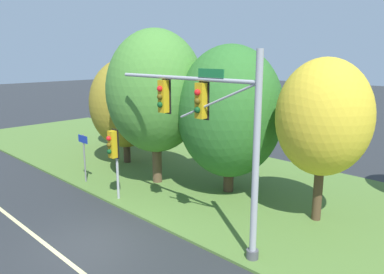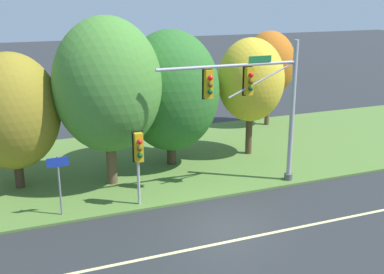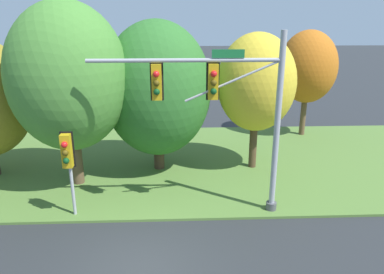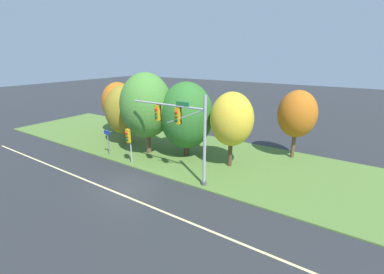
{
  "view_description": "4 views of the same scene",
  "coord_description": "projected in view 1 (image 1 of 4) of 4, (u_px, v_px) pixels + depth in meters",
  "views": [
    {
      "loc": [
        11.22,
        -6.25,
        6.62
      ],
      "look_at": [
        1.14,
        4.03,
        3.44
      ],
      "focal_mm": 35.0,
      "sensor_mm": 36.0,
      "label": 1
    },
    {
      "loc": [
        -7.54,
        -15.43,
        8.82
      ],
      "look_at": [
        0.23,
        4.08,
        2.49
      ],
      "focal_mm": 45.0,
      "sensor_mm": 36.0,
      "label": 2
    },
    {
      "loc": [
        1.25,
        -9.66,
        7.32
      ],
      "look_at": [
        1.8,
        3.09,
        3.08
      ],
      "focal_mm": 35.0,
      "sensor_mm": 36.0,
      "label": 3
    },
    {
      "loc": [
        13.51,
        -11.81,
        9.32
      ],
      "look_at": [
        3.43,
        3.61,
        3.45
      ],
      "focal_mm": 24.0,
      "sensor_mm": 36.0,
      "label": 4
    }
  ],
  "objects": [
    {
      "name": "tree_behind_signpost",
      "position": [
        156.0,
        92.0,
        18.64
      ],
      "size": [
        4.91,
        4.91,
        7.79
      ],
      "color": "brown",
      "rests_on": "grass_verge"
    },
    {
      "name": "pedestrian_signal_near_kerb",
      "position": [
        113.0,
        149.0,
        16.7
      ],
      "size": [
        0.46,
        0.55,
        3.29
      ],
      "color": "#9EA0A5",
      "rests_on": "grass_verge"
    },
    {
      "name": "lane_stripe",
      "position": [
        59.0,
        255.0,
        12.62
      ],
      "size": [
        36.0,
        0.16,
        0.01
      ],
      "primitive_type": "cube",
      "color": "beige",
      "rests_on": "ground"
    },
    {
      "name": "tree_mid_verge",
      "position": [
        230.0,
        112.0,
        17.46
      ],
      "size": [
        4.96,
        4.96,
        7.01
      ],
      "color": "#423021",
      "rests_on": "grass_verge"
    },
    {
      "name": "ground_plane",
      "position": [
        91.0,
        243.0,
        13.45
      ],
      "size": [
        160.0,
        160.0,
        0.0
      ],
      "primitive_type": "plane",
      "color": "#282B2D"
    },
    {
      "name": "route_sign_post",
      "position": [
        84.0,
        151.0,
        19.3
      ],
      "size": [
        0.86,
        0.08,
        2.53
      ],
      "color": "slate",
      "rests_on": "grass_verge"
    },
    {
      "name": "traffic_signal_mast",
      "position": [
        211.0,
        124.0,
        12.59
      ],
      "size": [
        6.81,
        0.49,
        6.7
      ],
      "color": "#9EA0A5",
      "rests_on": "grass_verge"
    },
    {
      "name": "tree_tall_centre",
      "position": [
        323.0,
        118.0,
        14.25
      ],
      "size": [
        3.63,
        3.63,
        6.45
      ],
      "color": "#4C3823",
      "rests_on": "grass_verge"
    },
    {
      "name": "grass_verge",
      "position": [
        234.0,
        185.0,
        19.2
      ],
      "size": [
        48.0,
        11.5,
        0.1
      ],
      "primitive_type": "cube",
      "color": "#517533",
      "rests_on": "ground"
    },
    {
      "name": "tree_nearest_road",
      "position": [
        122.0,
        95.0,
        26.82
      ],
      "size": [
        3.94,
        3.94,
        6.19
      ],
      "color": "brown",
      "rests_on": "grass_verge"
    },
    {
      "name": "tree_left_of_mast",
      "position": [
        125.0,
        104.0,
        22.43
      ],
      "size": [
        4.23,
        4.23,
        6.28
      ],
      "color": "#423021",
      "rests_on": "grass_verge"
    }
  ]
}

